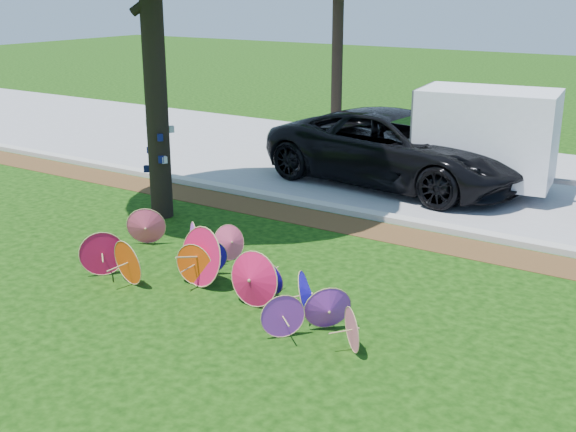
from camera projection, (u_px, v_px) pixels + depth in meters
The scene contains 7 objects.
ground at pixel (186, 303), 10.67m from camera, with size 90.00×90.00×0.00m, color black.
mulch_strip at pixel (336, 223), 14.26m from camera, with size 90.00×1.00×0.01m, color #472D16.
curb at pixel (352, 211), 14.80m from camera, with size 90.00×0.30×0.12m, color #B7B5AD.
street at pixel (430, 172), 18.13m from camera, with size 90.00×8.00×0.01m, color gray.
parasol_pile at pixel (214, 266), 11.06m from camera, with size 5.63×2.49×0.96m.
black_van at pixel (397, 149), 16.80m from camera, with size 2.85×6.17×1.72m, color black.
cargo_trailer at pixel (487, 136), 15.96m from camera, with size 2.90×1.84×2.63m, color white.
Camera 1 is at (6.59, -7.37, 4.46)m, focal length 45.00 mm.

